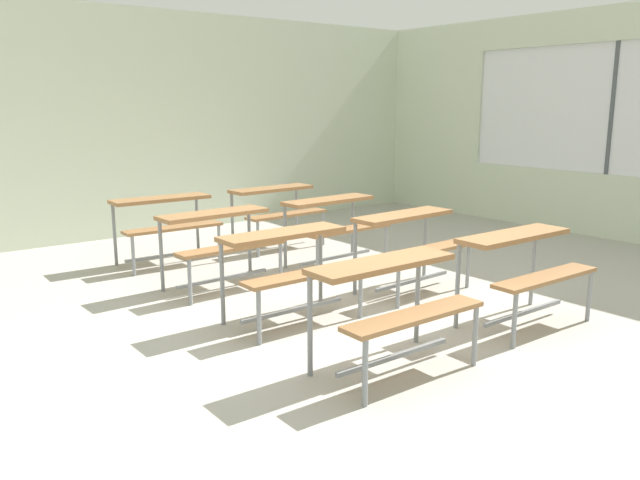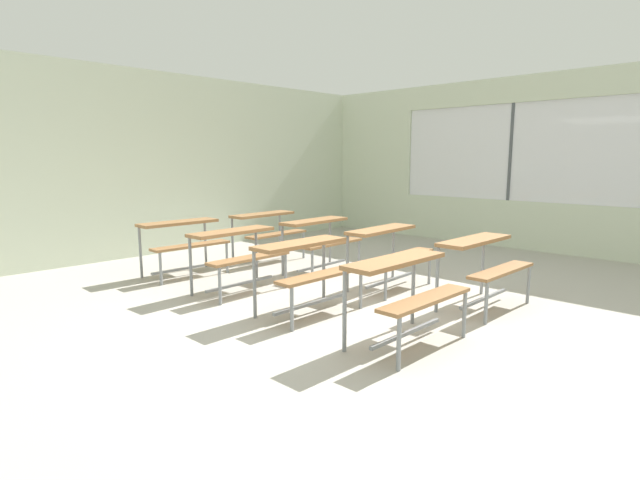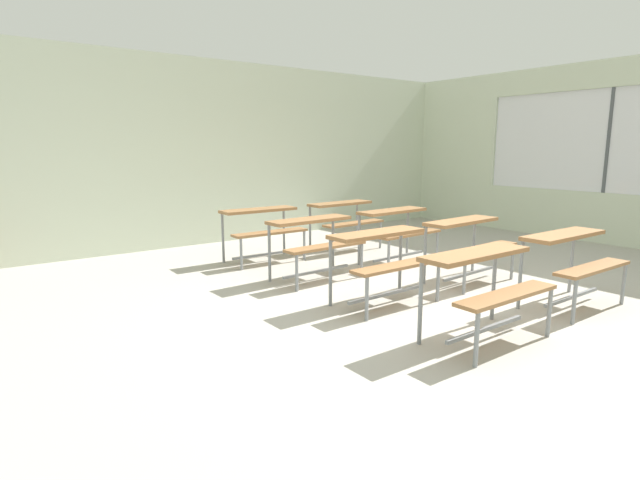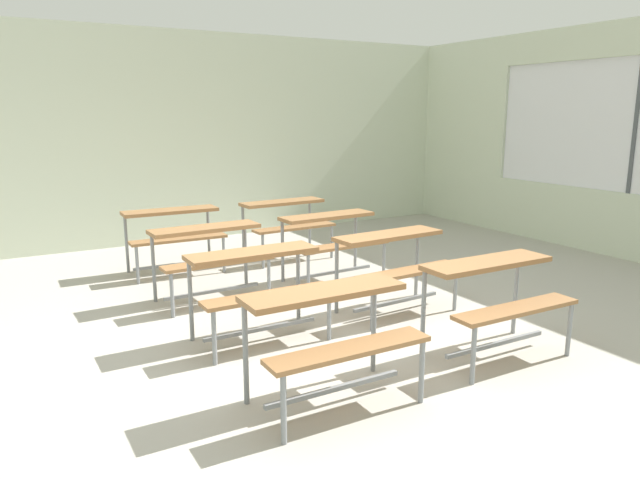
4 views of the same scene
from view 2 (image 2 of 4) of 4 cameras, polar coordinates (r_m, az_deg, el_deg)
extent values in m
cube|color=#ADA89E|center=(5.29, 2.97, -8.56)|extent=(10.00, 9.00, 0.05)
cube|color=beige|center=(8.68, -20.18, 8.13)|extent=(10.00, 0.12, 3.00)
cube|color=beige|center=(9.47, 23.31, 1.46)|extent=(0.12, 9.00, 0.85)
cube|color=beige|center=(9.47, 24.26, 15.68)|extent=(0.12, 9.00, 0.45)
cube|color=beige|center=(11.15, 6.25, 9.81)|extent=(0.12, 1.90, 1.70)
cube|color=white|center=(9.59, 20.99, 9.34)|extent=(0.02, 4.20, 1.70)
cube|color=#4C5156|center=(9.59, 20.99, 9.34)|extent=(0.06, 0.05, 1.70)
cube|color=olive|center=(4.37, 8.61, -2.37)|extent=(1.10, 0.33, 0.04)
cube|color=olive|center=(4.26, 12.02, -6.65)|extent=(1.10, 0.23, 0.03)
cylinder|color=gray|center=(4.17, 2.83, -7.98)|extent=(0.04, 0.04, 0.72)
cylinder|color=gray|center=(4.93, 10.60, -5.38)|extent=(0.04, 0.04, 0.72)
cylinder|color=gray|center=(3.89, 9.00, -11.55)|extent=(0.04, 0.04, 0.44)
cylinder|color=gray|center=(4.70, 16.18, -8.11)|extent=(0.04, 0.04, 0.44)
cube|color=gray|center=(4.46, 9.89, -10.44)|extent=(1.00, 0.04, 0.03)
cube|color=olive|center=(5.63, 17.26, -0.06)|extent=(1.10, 0.33, 0.04)
cube|color=olive|center=(5.55, 20.05, -3.29)|extent=(1.10, 0.23, 0.03)
cylinder|color=gray|center=(5.34, 13.25, -4.32)|extent=(0.04, 0.04, 0.72)
cylinder|color=gray|center=(6.20, 18.09, -2.66)|extent=(0.04, 0.04, 0.72)
cylinder|color=gray|center=(5.12, 18.47, -6.77)|extent=(0.04, 0.04, 0.44)
cylinder|color=gray|center=(6.01, 22.72, -4.66)|extent=(0.04, 0.04, 0.44)
cube|color=gray|center=(5.70, 18.21, -6.38)|extent=(1.00, 0.04, 0.03)
cube|color=olive|center=(5.19, -2.28, -0.42)|extent=(1.10, 0.32, 0.04)
cube|color=olive|center=(5.02, 0.26, -4.01)|extent=(1.10, 0.22, 0.03)
cylinder|color=gray|center=(5.05, -7.50, -4.96)|extent=(0.04, 0.04, 0.72)
cylinder|color=gray|center=(5.70, 0.43, -3.21)|extent=(0.04, 0.04, 0.72)
cylinder|color=gray|center=(4.68, -3.24, -7.82)|extent=(0.04, 0.04, 0.44)
cylinder|color=gray|center=(5.38, 4.67, -5.55)|extent=(0.04, 0.04, 0.44)
cube|color=gray|center=(5.23, -1.17, -7.32)|extent=(1.00, 0.04, 0.03)
cube|color=olive|center=(6.24, 7.03, 1.17)|extent=(1.11, 0.37, 0.04)
cube|color=olive|center=(6.11, 9.46, -1.71)|extent=(1.11, 0.27, 0.03)
cylinder|color=gray|center=(5.98, 3.15, -2.62)|extent=(0.04, 0.04, 0.72)
cylinder|color=gray|center=(6.78, 8.37, -1.28)|extent=(0.04, 0.04, 0.72)
cylinder|color=gray|center=(5.70, 7.51, -4.74)|extent=(0.04, 0.04, 0.44)
cylinder|color=gray|center=(6.54, 12.40, -3.06)|extent=(0.04, 0.04, 0.44)
cube|color=gray|center=(6.28, 7.98, -4.56)|extent=(1.00, 0.08, 0.03)
cube|color=olive|center=(6.11, -10.06, 0.93)|extent=(1.11, 0.36, 0.04)
cube|color=olive|center=(5.91, -8.08, -2.06)|extent=(1.11, 0.26, 0.03)
cylinder|color=gray|center=(6.00, -14.56, -2.88)|extent=(0.04, 0.04, 0.72)
cylinder|color=gray|center=(6.59, -7.30, -1.57)|extent=(0.04, 0.04, 0.72)
cylinder|color=gray|center=(5.59, -11.38, -5.12)|extent=(0.04, 0.04, 0.44)
cylinder|color=gray|center=(6.22, -3.96, -3.49)|extent=(0.04, 0.04, 0.44)
cube|color=gray|center=(6.12, -9.09, -4.95)|extent=(1.00, 0.07, 0.03)
cube|color=olive|center=(7.04, -0.62, 2.17)|extent=(1.11, 0.37, 0.04)
cube|color=olive|center=(6.87, 1.36, -0.37)|extent=(1.11, 0.27, 0.03)
cylinder|color=gray|center=(6.84, -4.30, -1.12)|extent=(0.04, 0.04, 0.72)
cylinder|color=gray|center=(7.56, 1.14, -0.09)|extent=(0.04, 0.04, 0.72)
cylinder|color=gray|center=(6.49, -0.89, -2.93)|extent=(0.04, 0.04, 0.44)
cylinder|color=gray|center=(7.24, 4.45, -1.66)|extent=(0.04, 0.04, 0.44)
cube|color=gray|center=(7.05, 0.23, -2.93)|extent=(1.00, 0.08, 0.03)
cube|color=olive|center=(7.14, -15.89, 1.91)|extent=(1.11, 0.34, 0.04)
cube|color=olive|center=(6.91, -14.50, -0.62)|extent=(1.10, 0.24, 0.03)
cylinder|color=gray|center=(7.10, -19.84, -1.27)|extent=(0.04, 0.04, 0.72)
cylinder|color=gray|center=(7.56, -12.97, -0.33)|extent=(0.04, 0.04, 0.72)
cylinder|color=gray|center=(6.64, -17.76, -3.10)|extent=(0.04, 0.04, 0.44)
cylinder|color=gray|center=(7.13, -10.59, -1.97)|extent=(0.04, 0.04, 0.44)
cube|color=gray|center=(7.12, -15.12, -3.13)|extent=(1.00, 0.05, 0.03)
cube|color=olive|center=(7.92, -6.57, 2.91)|extent=(1.11, 0.36, 0.04)
cube|color=olive|center=(7.72, -4.96, 0.68)|extent=(1.11, 0.26, 0.03)
cylinder|color=gray|center=(7.76, -9.97, 0.01)|extent=(0.04, 0.04, 0.72)
cylinder|color=gray|center=(8.40, -4.62, 0.84)|extent=(0.04, 0.04, 0.72)
cylinder|color=gray|center=(7.36, -7.28, -1.53)|extent=(0.04, 0.04, 0.44)
cylinder|color=gray|center=(8.04, -1.90, -0.54)|extent=(0.04, 0.04, 0.44)
cube|color=gray|center=(7.91, -5.82, -1.63)|extent=(1.00, 0.07, 0.03)
camera|label=1|loc=(0.86, 87.40, 12.60)|focal=35.75mm
camera|label=4|loc=(1.80, 67.86, 12.18)|focal=32.92mm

